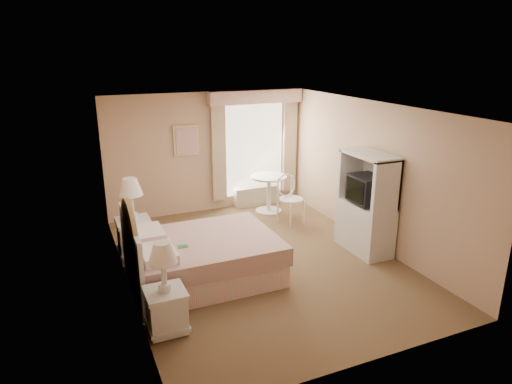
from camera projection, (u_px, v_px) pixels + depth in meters
name	position (u px, v px, depth m)	size (l,w,h in m)	color
room	(261.00, 189.00, 7.08)	(4.21, 5.51, 2.51)	brown
window	(256.00, 145.00, 9.77)	(2.05, 0.22, 2.51)	white
framed_art	(186.00, 141.00, 9.19)	(0.52, 0.04, 0.62)	#D9BD85
bed	(197.00, 257.00, 6.80)	(2.15, 1.68, 1.49)	pink
nightstand_near	(166.00, 299.00, 5.51)	(0.48, 0.48, 1.16)	silver
nightstand_far	(134.00, 227.00, 7.54)	(0.55, 0.55, 1.33)	silver
round_table	(269.00, 188.00, 9.58)	(0.74, 0.74, 0.79)	silver
cafe_chair	(289.00, 195.00, 8.96)	(0.59, 0.59, 0.99)	silver
armoire	(366.00, 211.00, 7.69)	(0.52, 1.03, 1.72)	silver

